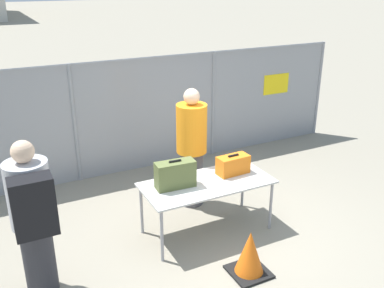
% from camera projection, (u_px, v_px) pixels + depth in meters
% --- Properties ---
extents(ground_plane, '(120.00, 120.00, 0.00)m').
position_uv_depth(ground_plane, '(219.00, 234.00, 5.80)').
color(ground_plane, gray).
extents(fence_section, '(7.84, 0.07, 2.00)m').
position_uv_depth(fence_section, '(150.00, 111.00, 7.50)').
color(fence_section, gray).
rests_on(fence_section, ground_plane).
extents(inspection_table, '(1.72, 0.81, 0.74)m').
position_uv_depth(inspection_table, '(207.00, 186.00, 5.63)').
color(inspection_table, silver).
rests_on(inspection_table, ground_plane).
extents(suitcase_olive, '(0.52, 0.23, 0.37)m').
position_uv_depth(suitcase_olive, '(175.00, 175.00, 5.42)').
color(suitcase_olive, '#566033').
rests_on(suitcase_olive, inspection_table).
extents(suitcase_orange, '(0.45, 0.23, 0.28)m').
position_uv_depth(suitcase_orange, '(233.00, 165.00, 5.81)').
color(suitcase_orange, orange).
rests_on(suitcase_orange, inspection_table).
extents(traveler_hooded, '(0.44, 0.68, 1.78)m').
position_uv_depth(traveler_hooded, '(33.00, 216.00, 4.35)').
color(traveler_hooded, '#2D2D33').
rests_on(traveler_hooded, ground_plane).
extents(security_worker_near, '(0.45, 0.45, 1.80)m').
position_uv_depth(security_worker_near, '(192.00, 147.00, 6.25)').
color(security_worker_near, '#4C4C51').
rests_on(security_worker_near, ground_plane).
extents(utility_trailer, '(4.06, 1.85, 0.61)m').
position_uv_depth(utility_trailer, '(210.00, 104.00, 10.37)').
color(utility_trailer, '#B2B2B7').
rests_on(utility_trailer, ground_plane).
extents(traffic_cone, '(0.45, 0.45, 0.56)m').
position_uv_depth(traffic_cone, '(250.00, 254.00, 4.94)').
color(traffic_cone, black).
rests_on(traffic_cone, ground_plane).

